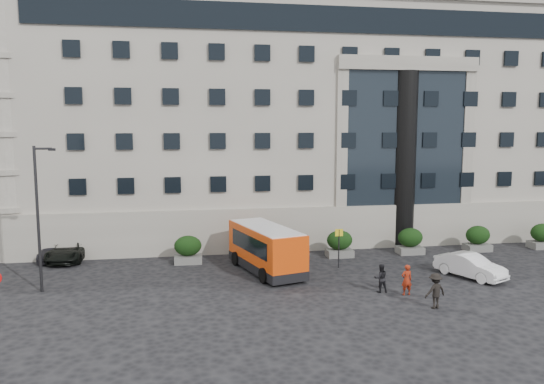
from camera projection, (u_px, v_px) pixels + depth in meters
The scene contains 19 objects.
ground at pixel (266, 297), 28.15m from camera, with size 120.00×120.00×0.00m, color black.
civic_building at pixel (293, 126), 49.52m from camera, with size 44.00×24.00×18.00m, color gray.
entrance_column at pixel (404, 160), 39.38m from camera, with size 1.80×1.80×13.00m, color black.
hedge_a at pixel (188, 249), 35.01m from camera, with size 1.80×1.26×1.84m.
hedge_b at pixel (266, 246), 35.86m from camera, with size 1.80×1.26×1.84m.
hedge_c at pixel (340, 244), 36.72m from camera, with size 1.80×1.26×1.84m.
hedge_d at pixel (410, 241), 37.58m from camera, with size 1.80×1.26×1.84m.
hedge_e at pixel (478, 238), 38.43m from camera, with size 1.80×1.26×1.84m.
hedge_f at pixel (542, 236), 39.29m from camera, with size 1.80×1.26×1.84m.
street_lamp at pixel (39, 213), 28.57m from camera, with size 1.16×0.18×8.00m.
bus_stop_sign at pixel (339, 241), 33.73m from camera, with size 0.50×0.08×2.52m.
minibus at pixel (266, 247), 32.91m from camera, with size 4.15×7.19×2.84m.
red_truck at pixel (18, 221), 43.06m from camera, with size 2.40×4.87×2.58m.
parked_car_c at pixel (55, 250), 36.19m from camera, with size 1.75×4.30×1.25m, color black.
parked_car_d at pixel (70, 250), 35.92m from camera, with size 2.24×4.86×1.35m, color black.
white_taxi at pixel (470, 266), 31.75m from camera, with size 1.50×4.29×1.41m, color white.
pedestrian_a at pixel (407, 280), 28.46m from camera, with size 0.61×0.40×1.67m, color maroon.
pedestrian_b at pixel (381, 278), 28.93m from camera, with size 0.77×0.60×1.58m, color black.
pedestrian_c at pixel (435, 291), 26.37m from camera, with size 1.16×0.67×1.80m, color black.
Camera 1 is at (-4.20, -26.89, 9.12)m, focal length 35.00 mm.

